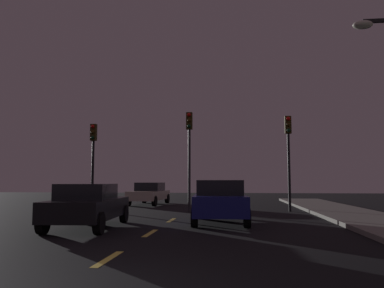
% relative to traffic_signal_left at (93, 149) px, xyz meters
% --- Properties ---
extents(ground_plane, '(80.00, 80.00, 0.00)m').
position_rel_traffic_signal_left_xyz_m(ground_plane, '(5.08, -8.14, -3.23)').
color(ground_plane, black).
extents(lane_stripe_second, '(0.16, 1.60, 0.01)m').
position_rel_traffic_signal_left_xyz_m(lane_stripe_second, '(5.08, -12.54, -3.23)').
color(lane_stripe_second, '#EACC4C').
rests_on(lane_stripe_second, ground_plane).
extents(lane_stripe_third, '(0.16, 1.60, 0.01)m').
position_rel_traffic_signal_left_xyz_m(lane_stripe_third, '(5.08, -8.74, -3.23)').
color(lane_stripe_third, '#EACC4C').
rests_on(lane_stripe_third, ground_plane).
extents(lane_stripe_fourth, '(0.16, 1.60, 0.01)m').
position_rel_traffic_signal_left_xyz_m(lane_stripe_fourth, '(5.08, -4.94, -3.23)').
color(lane_stripe_fourth, '#EACC4C').
rests_on(lane_stripe_fourth, ground_plane).
extents(traffic_signal_left, '(0.32, 0.38, 4.59)m').
position_rel_traffic_signal_left_xyz_m(traffic_signal_left, '(0.00, 0.00, 0.00)').
color(traffic_signal_left, black).
rests_on(traffic_signal_left, ground_plane).
extents(traffic_signal_center, '(0.32, 0.38, 5.13)m').
position_rel_traffic_signal_left_xyz_m(traffic_signal_center, '(5.20, 0.00, 0.35)').
color(traffic_signal_center, '#2D2D30').
rests_on(traffic_signal_center, ground_plane).
extents(traffic_signal_right, '(0.32, 0.38, 4.84)m').
position_rel_traffic_signal_left_xyz_m(traffic_signal_right, '(10.29, 0.00, 0.16)').
color(traffic_signal_right, black).
rests_on(traffic_signal_right, ground_plane).
extents(car_stopped_ahead, '(2.14, 4.20, 1.55)m').
position_rel_traffic_signal_left_xyz_m(car_stopped_ahead, '(6.99, -5.69, -2.45)').
color(car_stopped_ahead, navy).
rests_on(car_stopped_ahead, ground_plane).
extents(car_adjacent_lane, '(2.11, 4.52, 1.42)m').
position_rel_traffic_signal_left_xyz_m(car_adjacent_lane, '(2.79, -7.70, -2.50)').
color(car_adjacent_lane, black).
rests_on(car_adjacent_lane, ground_plane).
extents(car_oncoming_far, '(2.10, 4.58, 1.43)m').
position_rel_traffic_signal_left_xyz_m(car_oncoming_far, '(1.95, 5.20, -2.50)').
color(car_oncoming_far, beige).
rests_on(car_oncoming_far, ground_plane).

